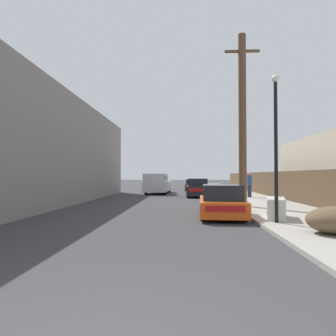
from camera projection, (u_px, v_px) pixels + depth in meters
The scene contains 11 objects.
sidewalk_curb at pixel (238, 194), 25.53m from camera, with size 4.20×63.00×0.12m, color #9E998E.
discarded_fridge at pixel (276, 208), 11.02m from camera, with size 1.03×1.76×0.77m.
parked_sports_car_red at pixel (221, 202), 12.27m from camera, with size 1.98×4.25×1.31m.
car_parked_mid at pixel (197, 188), 23.81m from camera, with size 1.82×4.13×1.44m.
car_parked_far at pixel (193, 185), 33.25m from camera, with size 1.90×4.07×1.26m.
pickup_truck at pixel (158, 184), 27.64m from camera, with size 2.31×5.67×1.84m.
utility_pole at pixel (242, 118), 15.48m from camera, with size 1.80×0.40×8.93m.
street_lamp at pixel (276, 137), 10.03m from camera, with size 0.26×0.26×4.96m.
wooden_fence at pixel (269, 184), 22.89m from camera, with size 0.08×38.65×1.84m, color brown.
building_left_block at pixel (12, 149), 16.98m from camera, with size 7.00×25.83×6.35m, color gray.
pedestrian at pixel (249, 184), 21.50m from camera, with size 0.34×0.34×1.82m.
Camera 1 is at (0.70, -2.36, 1.70)m, focal length 32.00 mm.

